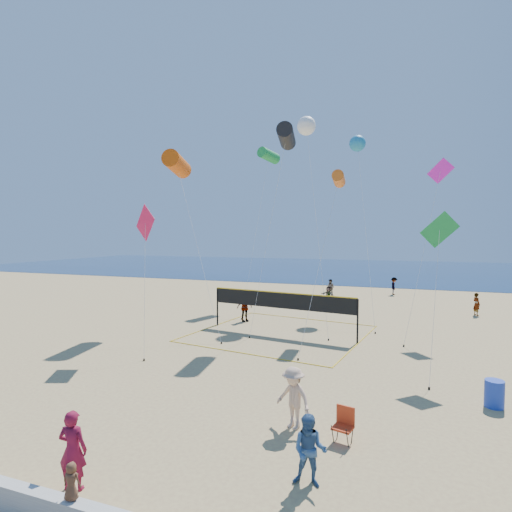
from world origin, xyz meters
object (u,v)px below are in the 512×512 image
(trash_barrel, at_px, (494,394))
(camp_chair, at_px, (344,422))
(woman, at_px, (73,450))
(volleyball_net, at_px, (281,305))

(trash_barrel, bearing_deg, camp_chair, -138.18)
(woman, xyz_separation_m, camp_chair, (5.58, 4.22, -0.36))
(woman, xyz_separation_m, volleyball_net, (0.46, 15.55, 0.78))
(woman, distance_m, camp_chair, 7.00)
(trash_barrel, bearing_deg, woman, -140.70)
(woman, bearing_deg, camp_chair, -155.63)
(trash_barrel, distance_m, volleyball_net, 12.14)
(woman, height_order, volleyball_net, volleyball_net)
(camp_chair, distance_m, volleyball_net, 12.48)
(camp_chair, height_order, volleyball_net, volleyball_net)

